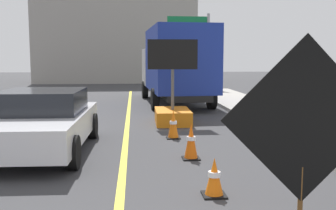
% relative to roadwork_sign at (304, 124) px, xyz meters
% --- Properties ---
extents(lane_center_stripe, '(0.14, 36.00, 0.01)m').
position_rel_roadwork_sign_xyz_m(lane_center_stripe, '(-1.85, 3.89, -1.47)').
color(lane_center_stripe, yellow).
rests_on(lane_center_stripe, ground).
extents(roadwork_sign, '(1.63, 0.05, 2.33)m').
position_rel_roadwork_sign_xyz_m(roadwork_sign, '(0.00, 0.00, 0.00)').
color(roadwork_sign, '#593819').
rests_on(roadwork_sign, ground).
extents(arrow_board_trailer, '(1.60, 1.82, 2.70)m').
position_rel_roadwork_sign_xyz_m(arrow_board_trailer, '(-0.39, 8.97, -0.99)').
color(arrow_board_trailer, orange).
rests_on(arrow_board_trailer, ground).
extents(box_truck, '(2.97, 7.78, 3.41)m').
position_rel_roadwork_sign_xyz_m(box_truck, '(0.29, 14.38, 0.37)').
color(box_truck, black).
rests_on(box_truck, ground).
extents(pickup_car, '(2.21, 4.53, 1.38)m').
position_rel_roadwork_sign_xyz_m(pickup_car, '(-3.71, 5.35, -0.77)').
color(pickup_car, silver).
rests_on(pickup_car, ground).
extents(highway_guide_sign, '(2.79, 0.22, 5.00)m').
position_rel_roadwork_sign_xyz_m(highway_guide_sign, '(2.46, 22.05, 1.95)').
color(highway_guide_sign, gray).
rests_on(highway_guide_sign, ground).
extents(far_building_block, '(13.67, 6.69, 10.19)m').
position_rel_roadwork_sign_xyz_m(far_building_block, '(-3.15, 32.54, 3.63)').
color(far_building_block, gray).
rests_on(far_building_block, ground).
extents(traffic_cone_near_sign, '(0.36, 0.36, 0.60)m').
position_rel_roadwork_sign_xyz_m(traffic_cone_near_sign, '(-0.41, 2.14, -1.18)').
color(traffic_cone_near_sign, black).
rests_on(traffic_cone_near_sign, ground).
extents(traffic_cone_mid_lane, '(0.36, 0.36, 0.78)m').
position_rel_roadwork_sign_xyz_m(traffic_cone_mid_lane, '(-0.45, 4.38, -1.09)').
color(traffic_cone_mid_lane, black).
rests_on(traffic_cone_mid_lane, ground).
extents(traffic_cone_far_lane, '(0.36, 0.36, 0.74)m').
position_rel_roadwork_sign_xyz_m(traffic_cone_far_lane, '(-0.60, 6.56, -1.11)').
color(traffic_cone_far_lane, black).
rests_on(traffic_cone_far_lane, ground).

